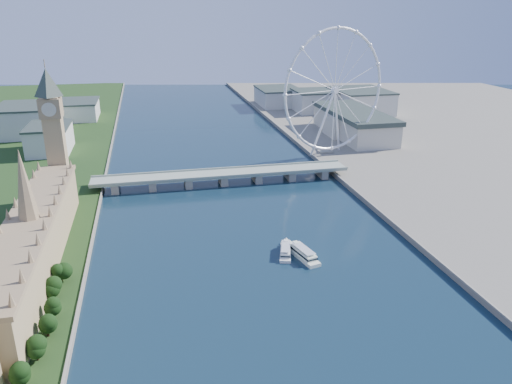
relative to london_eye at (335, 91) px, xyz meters
name	(u,v)px	position (x,y,z in m)	size (l,w,h in m)	color
parliament_range	(34,242)	(-247.98, -185.08, -49.04)	(24.00, 200.00, 70.00)	tan
big_ben	(52,119)	(-247.98, -77.08, -0.95)	(20.02, 20.02, 110.00)	tan
westminster_bridge	(223,176)	(-119.98, -55.08, -60.89)	(220.00, 22.00, 9.50)	gray
london_eye	(335,91)	(0.00, 0.00, 0.00)	(113.60, 39.12, 124.30)	silver
county_hall	(353,137)	(55.02, 74.92, -67.52)	(54.00, 144.00, 35.00)	beige
city_skyline	(222,108)	(-80.75, 205.00, -50.56)	(505.00, 280.00, 32.00)	beige
tour_boat_near	(286,254)	(-102.90, -195.64, -67.52)	(7.03, 27.64, 6.09)	silver
tour_boat_far	(303,258)	(-93.80, -202.38, -67.52)	(8.06, 31.46, 6.97)	white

